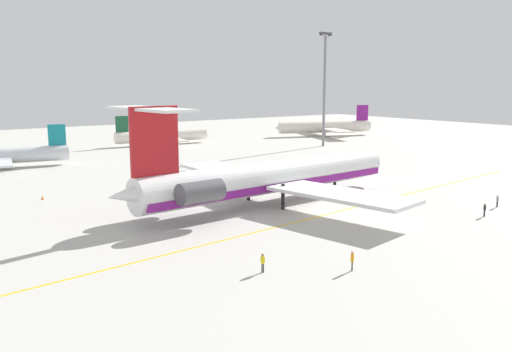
# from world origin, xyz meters

# --- Properties ---
(ground) EXTENTS (316.48, 316.48, 0.00)m
(ground) POSITION_xyz_m (0.00, 0.00, 0.00)
(ground) COLOR #B7B5AD
(main_jetliner) EXTENTS (48.53, 43.00, 14.13)m
(main_jetliner) POSITION_xyz_m (-3.36, 8.39, 3.85)
(main_jetliner) COLOR white
(main_jetliner) RESTS_ON ground
(airliner_mid_right) EXTENTS (27.23, 26.97, 8.13)m
(airliner_mid_right) POSITION_xyz_m (18.35, 83.32, 2.40)
(airliner_mid_right) COLOR silver
(airliner_mid_right) RESTS_ON ground
(airliner_far_right) EXTENTS (31.17, 31.31, 9.60)m
(airliner_far_right) POSITION_xyz_m (69.97, 75.78, 2.83)
(airliner_far_right) COLOR silver
(airliner_far_right) RESTS_ON ground
(ground_crew_near_nose) EXTENTS (0.28, 0.42, 1.76)m
(ground_crew_near_nose) POSITION_xyz_m (-19.81, -13.14, 1.11)
(ground_crew_near_nose) COLOR black
(ground_crew_near_nose) RESTS_ON ground
(ground_crew_near_tail) EXTENTS (0.39, 0.32, 1.84)m
(ground_crew_near_tail) POSITION_xyz_m (-13.00, -17.53, 1.16)
(ground_crew_near_tail) COLOR black
(ground_crew_near_tail) RESTS_ON ground
(ground_crew_portside) EXTENTS (0.27, 0.42, 1.71)m
(ground_crew_portside) POSITION_xyz_m (15.13, -13.34, 1.08)
(ground_crew_portside) COLOR black
(ground_crew_portside) RESTS_ON ground
(ground_crew_starboard) EXTENTS (0.27, 0.41, 1.66)m
(ground_crew_starboard) POSITION_xyz_m (21.32, -11.46, 1.05)
(ground_crew_starboard) COLOR black
(ground_crew_starboard) RESTS_ON ground
(safety_cone_nose) EXTENTS (0.40, 0.40, 0.55)m
(safety_cone_nose) POSITION_xyz_m (-27.69, 29.99, 0.28)
(safety_cone_nose) COLOR #EA590F
(safety_cone_nose) RESTS_ON ground
(taxiway_centreline) EXTENTS (106.54, 12.19, 0.01)m
(taxiway_centreline) POSITION_xyz_m (-2.00, -0.99, 0.00)
(taxiway_centreline) COLOR gold
(taxiway_centreline) RESTS_ON ground
(light_mast) EXTENTS (4.00, 0.70, 29.55)m
(light_mast) POSITION_xyz_m (50.86, 54.87, 16.01)
(light_mast) COLOR slate
(light_mast) RESTS_ON ground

